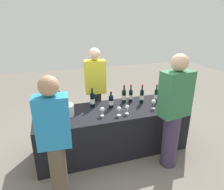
% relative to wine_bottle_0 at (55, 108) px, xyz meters
% --- Properties ---
extents(ground_plane, '(12.00, 12.00, 0.00)m').
position_rel_wine_bottle_0_xyz_m(ground_plane, '(0.87, -0.10, -0.84)').
color(ground_plane, slate).
extents(tasting_table, '(2.41, 0.81, 0.73)m').
position_rel_wine_bottle_0_xyz_m(tasting_table, '(0.87, -0.10, -0.48)').
color(tasting_table, black).
rests_on(tasting_table, ground_plane).
extents(wine_bottle_0, '(0.08, 0.08, 0.31)m').
position_rel_wine_bottle_0_xyz_m(wine_bottle_0, '(0.00, 0.00, 0.00)').
color(wine_bottle_0, black).
rests_on(wine_bottle_0, tasting_table).
extents(wine_bottle_1, '(0.07, 0.07, 0.33)m').
position_rel_wine_bottle_0_xyz_m(wine_bottle_1, '(0.09, 0.09, 0.01)').
color(wine_bottle_1, black).
rests_on(wine_bottle_1, tasting_table).
extents(wine_bottle_2, '(0.07, 0.07, 0.33)m').
position_rel_wine_bottle_0_xyz_m(wine_bottle_2, '(0.59, 0.09, 0.01)').
color(wine_bottle_2, black).
rests_on(wine_bottle_2, tasting_table).
extents(wine_bottle_3, '(0.08, 0.08, 0.29)m').
position_rel_wine_bottle_0_xyz_m(wine_bottle_3, '(0.88, -0.02, -0.00)').
color(wine_bottle_3, black).
rests_on(wine_bottle_3, tasting_table).
extents(wine_bottle_4, '(0.07, 0.07, 0.32)m').
position_rel_wine_bottle_0_xyz_m(wine_bottle_4, '(1.15, 0.11, 0.01)').
color(wine_bottle_4, black).
rests_on(wine_bottle_4, tasting_table).
extents(wine_bottle_5, '(0.07, 0.07, 0.32)m').
position_rel_wine_bottle_0_xyz_m(wine_bottle_5, '(1.28, 0.11, 0.00)').
color(wine_bottle_5, black).
rests_on(wine_bottle_5, tasting_table).
extents(wine_bottle_6, '(0.07, 0.07, 0.33)m').
position_rel_wine_bottle_0_xyz_m(wine_bottle_6, '(1.44, 0.00, 0.01)').
color(wine_bottle_6, black).
rests_on(wine_bottle_6, tasting_table).
extents(wine_bottle_7, '(0.07, 0.07, 0.32)m').
position_rel_wine_bottle_0_xyz_m(wine_bottle_7, '(1.70, -0.03, 0.01)').
color(wine_bottle_7, black).
rests_on(wine_bottle_7, tasting_table).
extents(wine_glass_0, '(0.07, 0.07, 0.14)m').
position_rel_wine_bottle_0_xyz_m(wine_glass_0, '(0.66, -0.26, -0.01)').
color(wine_glass_0, silver).
rests_on(wine_glass_0, tasting_table).
extents(wine_glass_1, '(0.07, 0.07, 0.14)m').
position_rel_wine_bottle_0_xyz_m(wine_glass_1, '(0.91, -0.32, -0.01)').
color(wine_glass_1, silver).
rests_on(wine_glass_1, tasting_table).
extents(wine_glass_2, '(0.06, 0.06, 0.14)m').
position_rel_wine_bottle_0_xyz_m(wine_glass_2, '(1.05, -0.31, -0.00)').
color(wine_glass_2, silver).
rests_on(wine_glass_2, tasting_table).
extents(wine_glass_3, '(0.07, 0.07, 0.15)m').
position_rel_wine_bottle_0_xyz_m(wine_glass_3, '(1.52, -0.26, 0.00)').
color(wine_glass_3, silver).
rests_on(wine_glass_3, tasting_table).
extents(ice_bucket, '(0.23, 0.23, 0.17)m').
position_rel_wine_bottle_0_xyz_m(ice_bucket, '(0.16, -0.08, -0.03)').
color(ice_bucket, silver).
rests_on(ice_bucket, tasting_table).
extents(server_pouring, '(0.39, 0.23, 1.62)m').
position_rel_wine_bottle_0_xyz_m(server_pouring, '(0.76, 0.57, 0.05)').
color(server_pouring, black).
rests_on(server_pouring, ground_plane).
extents(guest_0, '(0.37, 0.23, 1.58)m').
position_rel_wine_bottle_0_xyz_m(guest_0, '(-0.05, -0.90, 0.03)').
color(guest_0, brown).
rests_on(guest_0, ground_plane).
extents(guest_1, '(0.45, 0.29, 1.69)m').
position_rel_wine_bottle_0_xyz_m(guest_1, '(1.56, -0.74, 0.07)').
color(guest_1, '#3F3351').
rests_on(guest_1, ground_plane).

